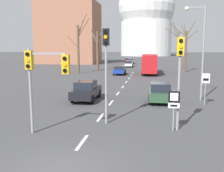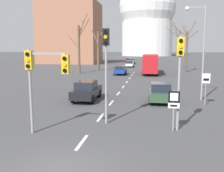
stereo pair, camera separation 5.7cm
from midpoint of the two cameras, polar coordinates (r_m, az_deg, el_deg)
name	(u,v)px [view 2 (the right image)]	position (r m, az deg, el deg)	size (l,w,h in m)	color
ground_plane	(61,170)	(9.85, -11.38, -18.31)	(800.00, 800.00, 0.00)	#424244
lane_stripe_0	(82,142)	(12.29, -6.77, -12.64)	(0.16, 2.00, 0.01)	silver
lane_stripe_1	(101,117)	(16.45, -2.53, -7.13)	(0.16, 2.00, 0.01)	silver
lane_stripe_2	(111,103)	(20.75, -0.08, -3.85)	(0.16, 2.00, 0.01)	silver
lane_stripe_3	(118,93)	(25.12, 1.52, -1.71)	(0.16, 2.00, 0.01)	silver
lane_stripe_4	(123,87)	(29.54, 2.64, -0.20)	(0.16, 2.00, 0.01)	silver
lane_stripe_5	(127,82)	(33.97, 3.46, 0.92)	(0.16, 2.00, 0.01)	silver
lane_stripe_6	(130,78)	(38.42, 4.10, 1.78)	(0.16, 2.00, 0.01)	silver
lane_stripe_7	(132,75)	(42.88, 4.60, 2.46)	(0.16, 2.00, 0.01)	silver
lane_stripe_8	(134,73)	(47.35, 5.01, 3.01)	(0.16, 2.00, 0.01)	silver
traffic_signal_near_right	(180,65)	(13.73, 15.33, 4.62)	(0.36, 0.34, 5.12)	gray
traffic_signal_near_left	(42,70)	(13.15, -15.50, 3.55)	(2.30, 0.34, 4.44)	gray
traffic_signal_centre_tall	(106,58)	(14.48, -1.26, 6.51)	(0.36, 0.34, 5.67)	gray
route_sign_post	(174,104)	(13.73, 14.07, -3.97)	(0.60, 0.08, 2.25)	gray
speed_limit_sign	(206,84)	(20.74, 20.75, 0.52)	(0.60, 0.08, 2.60)	gray
street_lamp_right	(200,44)	(22.72, 19.60, 9.10)	(1.76, 0.36, 7.97)	gray
sedan_near_left	(129,60)	(82.02, 3.88, 5.84)	(1.96, 4.31, 1.62)	maroon
sedan_near_right	(120,70)	(43.65, 1.95, 3.65)	(1.95, 4.09, 1.56)	navy
sedan_mid_centre	(130,64)	(62.76, 4.10, 5.08)	(1.84, 4.35, 1.64)	silver
sedan_far_left	(87,90)	(21.80, -5.73, -1.00)	(1.88, 4.58, 1.70)	black
sedan_far_right	(160,92)	(21.32, 11.10, -1.45)	(1.92, 4.00, 1.64)	#2D4C33
sedan_distant_centre	(132,61)	(76.85, 4.50, 5.69)	(1.85, 4.48, 1.66)	slate
city_bus	(150,62)	(45.90, 8.78, 5.34)	(2.66, 10.80, 3.48)	red
bare_tree_left_near	(98,49)	(53.48, -3.17, 8.47)	(2.78, 3.52, 8.65)	brown
bare_tree_right_near	(179,47)	(61.00, 15.09, 8.56)	(3.22, 1.46, 10.50)	brown
bare_tree_left_far	(79,46)	(46.71, -7.45, 9.07)	(4.37, 2.82, 11.04)	brown
bare_tree_right_far	(186,48)	(51.03, 16.68, 8.41)	(5.31, 1.95, 9.72)	brown
capitol_dome	(147,17)	(178.46, 8.07, 15.35)	(38.30, 38.30, 54.10)	silver
apartment_block_left	(70,33)	(81.85, -9.48, 11.83)	(18.00, 14.00, 19.01)	#9E664C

